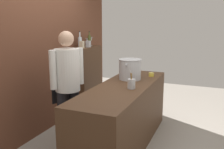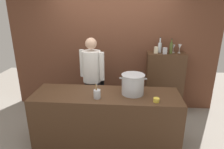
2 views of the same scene
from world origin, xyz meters
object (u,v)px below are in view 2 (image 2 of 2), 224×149
at_px(spice_tin_silver, 165,51).
at_px(wine_bottle_olive, 171,48).
at_px(butter_jar, 156,100).
at_px(wine_glass_tall, 180,47).
at_px(wine_glass_wide, 173,47).
at_px(utensil_crock, 97,94).
at_px(chef, 92,75).
at_px(wine_bottle_clear, 160,47).
at_px(stockpot_large, 133,84).
at_px(spice_tin_cream, 156,50).

bearing_deg(spice_tin_silver, wine_bottle_olive, 17.48).
relative_size(butter_jar, wine_glass_tall, 0.50).
bearing_deg(wine_glass_wide, utensil_crock, -134.22).
bearing_deg(wine_glass_wide, chef, -161.47).
xyz_separation_m(wine_bottle_olive, wine_glass_tall, (0.18, 0.06, 0.00)).
height_order(wine_bottle_clear, spice_tin_silver, wine_bottle_clear).
distance_m(stockpot_large, spice_tin_cream, 1.24).
distance_m(chef, wine_bottle_olive, 1.63).
bearing_deg(spice_tin_cream, wine_glass_wide, 12.10).
bearing_deg(wine_bottle_olive, wine_bottle_clear, 155.15).
xyz_separation_m(utensil_crock, spice_tin_cream, (0.99, 1.31, 0.39)).
height_order(wine_glass_wide, spice_tin_cream, wine_glass_wide).
xyz_separation_m(chef, butter_jar, (1.08, -0.92, -0.04)).
height_order(wine_bottle_olive, wine_glass_wide, wine_bottle_olive).
relative_size(chef, wine_bottle_clear, 5.48).
height_order(stockpot_large, utensil_crock, stockpot_large).
xyz_separation_m(wine_bottle_olive, wine_glass_wide, (0.07, 0.09, -0.00)).
height_order(wine_glass_tall, spice_tin_silver, wine_glass_tall).
distance_m(utensil_crock, wine_bottle_clear, 1.81).
bearing_deg(stockpot_large, utensil_crock, -159.29).
xyz_separation_m(wine_bottle_olive, wine_bottle_clear, (-0.20, 0.09, -0.01)).
distance_m(utensil_crock, spice_tin_cream, 1.69).
bearing_deg(wine_glass_tall, spice_tin_cream, -173.58).
relative_size(utensil_crock, spice_tin_cream, 1.96).
bearing_deg(butter_jar, spice_tin_silver, 77.06).
height_order(stockpot_large, spice_tin_cream, spice_tin_cream).
relative_size(chef, wine_glass_wide, 10.40).
height_order(wine_glass_wide, spice_tin_silver, wine_glass_wide).
relative_size(utensil_crock, wine_bottle_olive, 0.85).
relative_size(wine_bottle_olive, wine_bottle_clear, 0.98).
distance_m(stockpot_large, butter_jar, 0.44).
distance_m(chef, wine_glass_wide, 1.71).
height_order(chef, butter_jar, chef).
xyz_separation_m(wine_bottle_clear, wine_glass_wide, (0.27, -0.01, 0.01)).
bearing_deg(wine_glass_wide, butter_jar, -108.77).
bearing_deg(utensil_crock, chef, 104.49).
relative_size(wine_bottle_olive, wine_glass_wide, 1.85).
bearing_deg(chef, spice_tin_cream, -135.25).
height_order(wine_bottle_clear, wine_glass_wide, wine_bottle_clear).
xyz_separation_m(utensil_crock, spice_tin_silver, (1.16, 1.26, 0.39)).
bearing_deg(chef, wine_glass_tall, -138.94).
xyz_separation_m(wine_glass_tall, wine_glass_wide, (-0.11, 0.02, -0.01)).
bearing_deg(wine_bottle_olive, stockpot_large, -124.50).
xyz_separation_m(butter_jar, wine_bottle_clear, (0.22, 1.45, 0.47)).
bearing_deg(wine_bottle_clear, wine_glass_wide, -1.94).
height_order(butter_jar, wine_glass_wide, wine_glass_wide).
relative_size(wine_glass_wide, spice_tin_silver, 1.29).
bearing_deg(stockpot_large, wine_bottle_clear, 65.24).
relative_size(wine_glass_tall, spice_tin_silver, 1.42).
bearing_deg(butter_jar, wine_bottle_olive, 72.61).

